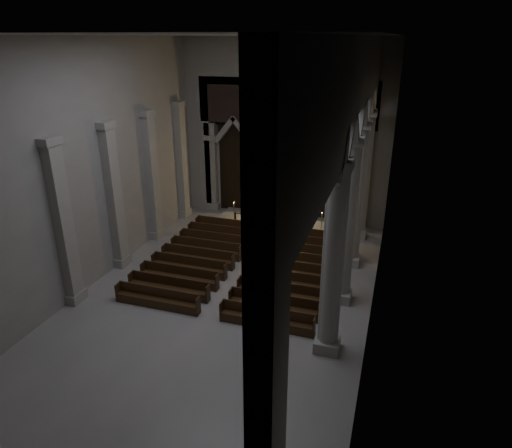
{
  "coord_description": "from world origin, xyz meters",
  "views": [
    {
      "loc": [
        7.41,
        -18.08,
        11.95
      ],
      "look_at": [
        0.69,
        3.0,
        2.83
      ],
      "focal_mm": 32.0,
      "sensor_mm": 36.0,
      "label": 1
    }
  ],
  "objects_px": {
    "altar_rail": "(272,221)",
    "candle_stand_left": "(234,218)",
    "altar": "(271,211)",
    "pews": "(243,266)",
    "candle_stand_right": "(321,228)",
    "worshipper": "(274,234)"
  },
  "relations": [
    {
      "from": "candle_stand_right",
      "to": "pews",
      "type": "relative_size",
      "value": 0.15
    },
    {
      "from": "worshipper",
      "to": "altar_rail",
      "type": "bearing_deg",
      "value": 120.84
    },
    {
      "from": "candle_stand_left",
      "to": "pews",
      "type": "height_order",
      "value": "candle_stand_left"
    },
    {
      "from": "candle_stand_left",
      "to": "candle_stand_right",
      "type": "xyz_separation_m",
      "value": [
        6.02,
        0.12,
        -0.02
      ]
    },
    {
      "from": "altar",
      "to": "pews",
      "type": "distance_m",
      "value": 7.85
    },
    {
      "from": "altar",
      "to": "candle_stand_left",
      "type": "relative_size",
      "value": 1.18
    },
    {
      "from": "candle_stand_right",
      "to": "worshipper",
      "type": "relative_size",
      "value": 1.08
    },
    {
      "from": "candle_stand_left",
      "to": "worshipper",
      "type": "relative_size",
      "value": 1.14
    },
    {
      "from": "altar_rail",
      "to": "candle_stand_right",
      "type": "relative_size",
      "value": 3.65
    },
    {
      "from": "candle_stand_left",
      "to": "worshipper",
      "type": "distance_m",
      "value": 4.27
    },
    {
      "from": "altar",
      "to": "candle_stand_right",
      "type": "distance_m",
      "value": 4.03
    },
    {
      "from": "altar_rail",
      "to": "candle_stand_left",
      "type": "height_order",
      "value": "candle_stand_left"
    },
    {
      "from": "candle_stand_left",
      "to": "candle_stand_right",
      "type": "height_order",
      "value": "candle_stand_left"
    },
    {
      "from": "candle_stand_left",
      "to": "altar",
      "type": "bearing_deg",
      "value": 32.94
    },
    {
      "from": "candle_stand_right",
      "to": "worshipper",
      "type": "xyz_separation_m",
      "value": [
        -2.52,
        -2.55,
        0.28
      ]
    },
    {
      "from": "pews",
      "to": "worshipper",
      "type": "bearing_deg",
      "value": 81.12
    },
    {
      "from": "altar",
      "to": "candle_stand_right",
      "type": "bearing_deg",
      "value": -19.16
    },
    {
      "from": "altar_rail",
      "to": "worshipper",
      "type": "height_order",
      "value": "worshipper"
    },
    {
      "from": "altar_rail",
      "to": "pews",
      "type": "distance_m",
      "value": 5.86
    },
    {
      "from": "altar_rail",
      "to": "pews",
      "type": "bearing_deg",
      "value": -90.0
    },
    {
      "from": "altar_rail",
      "to": "candle_stand_left",
      "type": "bearing_deg",
      "value": 169.66
    },
    {
      "from": "candle_stand_left",
      "to": "pews",
      "type": "bearing_deg",
      "value": -65.64
    }
  ]
}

